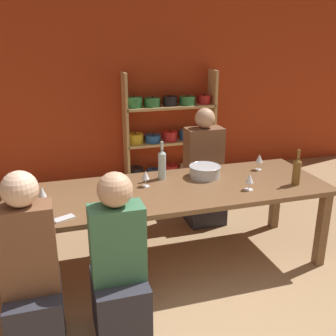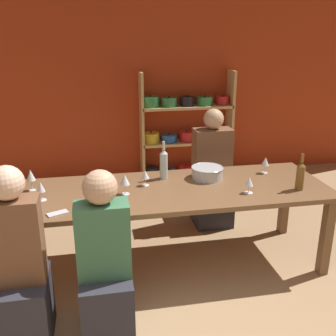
# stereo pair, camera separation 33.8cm
# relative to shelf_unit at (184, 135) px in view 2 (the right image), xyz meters

# --- Properties ---
(wall_back_red) EXTENTS (8.80, 0.06, 2.70)m
(wall_back_red) POSITION_rel_shelf_unit_xyz_m (-0.81, 0.20, 0.73)
(wall_back_red) COLOR #B23819
(wall_back_red) RESTS_ON ground_plane
(shelf_unit) EXTENTS (1.30, 0.30, 1.51)m
(shelf_unit) POSITION_rel_shelf_unit_xyz_m (0.00, 0.00, 0.00)
(shelf_unit) COLOR tan
(shelf_unit) RESTS_ON ground_plane
(dining_table) EXTENTS (2.72, 0.92, 0.74)m
(dining_table) POSITION_rel_shelf_unit_xyz_m (-0.64, -2.21, 0.04)
(dining_table) COLOR brown
(dining_table) RESTS_ON ground_plane
(mixing_bowl) EXTENTS (0.29, 0.29, 0.11)m
(mixing_bowl) POSITION_rel_shelf_unit_xyz_m (-0.26, -2.03, 0.18)
(mixing_bowl) COLOR #B7BABC
(mixing_bowl) RESTS_ON dining_table
(wine_bottle_green) EXTENTS (0.07, 0.07, 0.32)m
(wine_bottle_green) POSITION_rel_shelf_unit_xyz_m (0.42, -2.44, 0.25)
(wine_bottle_green) COLOR brown
(wine_bottle_green) RESTS_ON dining_table
(wine_bottle_dark) EXTENTS (0.07, 0.07, 0.35)m
(wine_bottle_dark) POSITION_rel_shelf_unit_xyz_m (-0.65, -1.96, 0.26)
(wine_bottle_dark) COLOR #B2C6C1
(wine_bottle_dark) RESTS_ON dining_table
(wine_glass_red_a) EXTENTS (0.07, 0.07, 0.16)m
(wine_glass_red_a) POSITION_rel_shelf_unit_xyz_m (0.31, -2.00, 0.23)
(wine_glass_red_a) COLOR white
(wine_glass_red_a) RESTS_ON dining_table
(wine_glass_white_a) EXTENTS (0.08, 0.08, 0.17)m
(wine_glass_white_a) POSITION_rel_shelf_unit_xyz_m (-1.03, -2.27, 0.24)
(wine_glass_white_a) COLOR white
(wine_glass_white_a) RESTS_ON dining_table
(wine_glass_white_b) EXTENTS (0.07, 0.07, 0.19)m
(wine_glass_white_b) POSITION_rel_shelf_unit_xyz_m (-1.78, -2.04, 0.25)
(wine_glass_white_b) COLOR white
(wine_glass_white_b) RESTS_ON dining_table
(wine_glass_white_c) EXTENTS (0.07, 0.07, 0.14)m
(wine_glass_white_c) POSITION_rel_shelf_unit_xyz_m (-0.02, -2.43, 0.21)
(wine_glass_white_c) COLOR white
(wine_glass_white_c) RESTS_ON dining_table
(wine_glass_empty_a) EXTENTS (0.07, 0.07, 0.14)m
(wine_glass_empty_a) POSITION_rel_shelf_unit_xyz_m (-0.84, -2.10, 0.22)
(wine_glass_empty_a) COLOR white
(wine_glass_empty_a) RESTS_ON dining_table
(wine_glass_empty_b) EXTENTS (0.07, 0.07, 0.16)m
(wine_glass_empty_b) POSITION_rel_shelf_unit_xyz_m (-1.68, -2.27, 0.23)
(wine_glass_empty_b) COLOR white
(wine_glass_empty_b) RESTS_ON dining_table
(cell_phone) EXTENTS (0.17, 0.12, 0.01)m
(cell_phone) POSITION_rel_shelf_unit_xyz_m (-1.54, -2.55, 0.12)
(cell_phone) COLOR silver
(cell_phone) RESTS_ON dining_table
(person_near_a) EXTENTS (0.34, 0.43, 1.26)m
(person_near_a) POSITION_rel_shelf_unit_xyz_m (-1.78, -2.93, -0.14)
(person_near_a) COLOR #2D2D38
(person_near_a) RESTS_ON ground_plane
(person_far_a) EXTENTS (0.40, 0.50, 1.26)m
(person_far_a) POSITION_rel_shelf_unit_xyz_m (-0.03, -1.43, -0.16)
(person_far_a) COLOR #2D2D38
(person_far_a) RESTS_ON ground_plane
(person_near_b) EXTENTS (0.35, 0.44, 1.19)m
(person_near_b) POSITION_rel_shelf_unit_xyz_m (-1.23, -2.93, -0.17)
(person_near_b) COLOR #2D2D38
(person_near_b) RESTS_ON ground_plane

